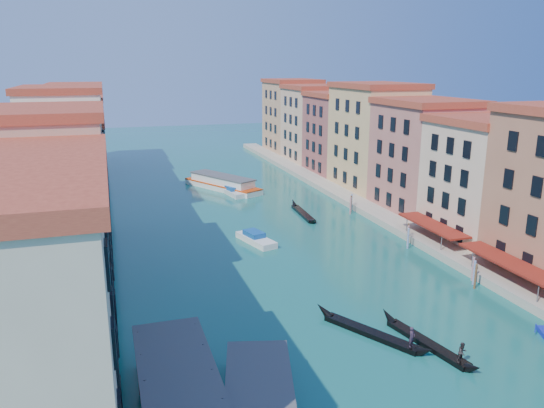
% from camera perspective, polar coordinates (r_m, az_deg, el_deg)
% --- Properties ---
extents(left_bank_palazzos, '(12.80, 128.40, 21.00)m').
position_cam_1_polar(left_bank_palazzos, '(86.76, -21.46, 4.08)').
color(left_bank_palazzos, '#BEAB8B').
rests_on(left_bank_palazzos, ground).
extents(right_bank_palazzos, '(12.80, 128.40, 21.00)m').
position_cam_1_polar(right_bank_palazzos, '(99.94, 12.60, 6.05)').
color(right_bank_palazzos, '#A35339').
rests_on(right_bank_palazzos, ground).
extents(quay, '(4.00, 140.00, 1.00)m').
position_cam_1_polar(quay, '(98.05, 8.24, 0.58)').
color(quay, '#A79987').
rests_on(quay, ground).
extents(restaurant_awnings, '(3.20, 44.55, 3.12)m').
position_cam_1_polar(restaurant_awnings, '(63.95, 24.89, -6.09)').
color(restaurant_awnings, maroon).
rests_on(restaurant_awnings, ground).
extents(vaporetto_stop, '(5.40, 16.40, 3.65)m').
position_cam_1_polar(vaporetto_stop, '(39.94, -9.84, -20.30)').
color(vaporetto_stop, '#4F4F51').
rests_on(vaporetto_stop, ground).
extents(mooring_poles_right, '(1.44, 54.24, 3.20)m').
position_cam_1_polar(mooring_poles_right, '(66.75, 19.44, -6.23)').
color(mooring_poles_right, brown).
rests_on(mooring_poles_right, ground).
extents(vaporetto_far, '(12.87, 18.68, 2.82)m').
position_cam_1_polar(vaporetto_far, '(106.84, -5.37, 2.27)').
color(vaporetto_far, silver).
rests_on(vaporetto_far, ground).
extents(gondola_fore, '(7.22, 11.72, 2.58)m').
position_cam_1_polar(gondola_fore, '(51.10, 10.57, -13.29)').
color(gondola_fore, black).
rests_on(gondola_fore, ground).
extents(gondola_right, '(3.40, 12.11, 2.43)m').
position_cam_1_polar(gondola_right, '(50.42, 16.52, -14.04)').
color(gondola_right, black).
rests_on(gondola_right, ground).
extents(gondola_far, '(1.80, 13.11, 1.86)m').
position_cam_1_polar(gondola_far, '(88.58, 3.31, -0.90)').
color(gondola_far, black).
rests_on(gondola_far, ground).
extents(motorboat_mid, '(4.34, 7.86, 1.55)m').
position_cam_1_polar(motorboat_mid, '(74.61, -1.78, -3.72)').
color(motorboat_mid, silver).
rests_on(motorboat_mid, ground).
extents(motorboat_far, '(3.70, 7.85, 1.56)m').
position_cam_1_polar(motorboat_far, '(102.30, -4.20, 1.35)').
color(motorboat_far, silver).
rests_on(motorboat_far, ground).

